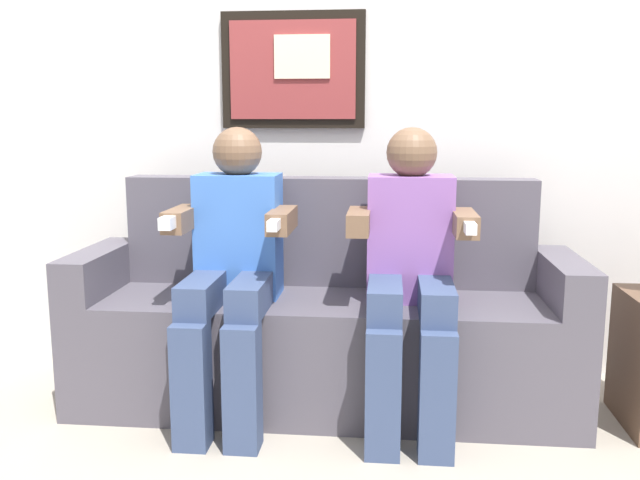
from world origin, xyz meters
TOP-DOWN VIEW (x-y plane):
  - ground_plane at (0.00, 0.00)m, footprint 5.69×5.69m
  - back_wall_assembly at (-0.00, 0.76)m, footprint 4.38×0.10m
  - couch at (0.00, 0.33)m, footprint 1.98×0.58m
  - person_on_left at (-0.33, 0.16)m, footprint 0.46×0.56m
  - person_on_right at (0.33, 0.16)m, footprint 0.46×0.56m

SIDE VIEW (x-z plane):
  - ground_plane at x=0.00m, z-range 0.00..0.00m
  - couch at x=0.00m, z-range -0.14..0.76m
  - person_on_right at x=0.33m, z-range 0.05..1.16m
  - person_on_left at x=-0.33m, z-range 0.05..1.16m
  - back_wall_assembly at x=0.00m, z-range 0.00..2.60m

